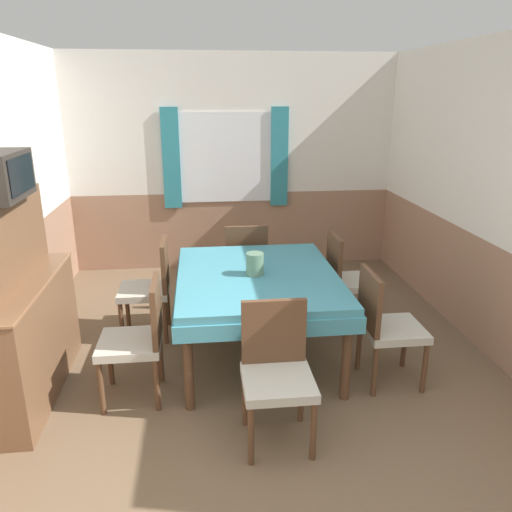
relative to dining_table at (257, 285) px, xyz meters
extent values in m
cube|color=white|center=(-0.02, 2.39, 1.13)|extent=(4.35, 0.05, 1.65)
cube|color=#9E755B|center=(-0.02, 2.39, -0.17)|extent=(4.35, 0.05, 0.95)
cube|color=white|center=(-0.11, 2.35, 0.74)|extent=(1.19, 0.01, 1.08)
cube|color=teal|center=(-0.77, 2.33, 0.74)|extent=(0.21, 0.03, 1.20)
cube|color=teal|center=(0.54, 2.33, 0.74)|extent=(0.21, 0.03, 1.20)
cube|color=#9E755B|center=(-2.02, 0.18, -0.17)|extent=(0.05, 4.76, 0.95)
cube|color=white|center=(1.98, 0.18, 1.13)|extent=(0.05, 4.76, 1.65)
cube|color=#9E755B|center=(1.98, 0.18, -0.17)|extent=(0.05, 4.76, 0.95)
cube|color=teal|center=(0.00, 0.00, 0.07)|extent=(1.28, 1.56, 0.06)
cube|color=teal|center=(0.00, 0.00, -0.02)|extent=(1.31, 1.59, 0.12)
cylinder|color=brown|center=(-0.56, -0.70, -0.30)|extent=(0.07, 0.07, 0.68)
cylinder|color=brown|center=(0.56, -0.70, -0.30)|extent=(0.07, 0.07, 0.68)
cylinder|color=brown|center=(-0.56, 0.70, -0.30)|extent=(0.07, 0.07, 0.68)
cylinder|color=brown|center=(0.56, 0.70, -0.30)|extent=(0.07, 0.07, 0.68)
cylinder|color=brown|center=(-0.19, 1.30, -0.44)|extent=(0.04, 0.04, 0.41)
cylinder|color=brown|center=(0.19, 1.30, -0.44)|extent=(0.04, 0.04, 0.41)
cylinder|color=brown|center=(-0.19, 0.92, -0.44)|extent=(0.04, 0.04, 0.41)
cylinder|color=brown|center=(0.19, 0.92, -0.44)|extent=(0.04, 0.04, 0.41)
cube|color=#B7B2A3|center=(0.00, 1.11, -0.21)|extent=(0.44, 0.44, 0.06)
cube|color=brown|center=(0.00, 0.91, 0.04)|extent=(0.42, 0.04, 0.44)
cylinder|color=brown|center=(0.19, -1.30, -0.44)|extent=(0.04, 0.04, 0.41)
cylinder|color=brown|center=(-0.19, -1.30, -0.44)|extent=(0.04, 0.04, 0.41)
cylinder|color=brown|center=(0.19, -0.92, -0.44)|extent=(0.04, 0.04, 0.41)
cylinder|color=brown|center=(-0.19, -0.92, -0.44)|extent=(0.04, 0.04, 0.41)
cube|color=#B7B2A3|center=(0.00, -1.11, -0.21)|extent=(0.44, 0.44, 0.06)
cube|color=brown|center=(0.00, -0.91, 0.04)|extent=(0.42, 0.04, 0.44)
cylinder|color=brown|center=(-1.17, 0.31, -0.44)|extent=(0.04, 0.04, 0.41)
cylinder|color=brown|center=(-1.17, 0.69, -0.44)|extent=(0.04, 0.04, 0.41)
cylinder|color=brown|center=(-0.79, 0.31, -0.44)|extent=(0.04, 0.04, 0.41)
cylinder|color=brown|center=(-0.79, 0.69, -0.44)|extent=(0.04, 0.04, 0.41)
cube|color=#B7B2A3|center=(-0.98, 0.50, -0.21)|extent=(0.44, 0.44, 0.06)
cube|color=brown|center=(-0.78, 0.50, 0.04)|extent=(0.04, 0.42, 0.44)
cylinder|color=brown|center=(-1.17, -0.69, -0.44)|extent=(0.04, 0.04, 0.41)
cylinder|color=brown|center=(-1.17, -0.31, -0.44)|extent=(0.04, 0.04, 0.41)
cylinder|color=brown|center=(-0.79, -0.69, -0.44)|extent=(0.04, 0.04, 0.41)
cylinder|color=brown|center=(-0.79, -0.31, -0.44)|extent=(0.04, 0.04, 0.41)
cube|color=#B7B2A3|center=(-0.98, -0.50, -0.21)|extent=(0.44, 0.44, 0.06)
cube|color=brown|center=(-0.78, -0.50, 0.04)|extent=(0.04, 0.42, 0.44)
cylinder|color=brown|center=(1.17, 0.69, -0.44)|extent=(0.04, 0.04, 0.41)
cylinder|color=brown|center=(1.17, 0.31, -0.44)|extent=(0.04, 0.04, 0.41)
cylinder|color=brown|center=(0.79, 0.69, -0.44)|extent=(0.04, 0.04, 0.41)
cylinder|color=brown|center=(0.79, 0.31, -0.44)|extent=(0.04, 0.04, 0.41)
cube|color=#B7B2A3|center=(0.98, 0.50, -0.21)|extent=(0.44, 0.44, 0.06)
cube|color=brown|center=(0.78, 0.50, 0.04)|extent=(0.04, 0.42, 0.44)
cylinder|color=brown|center=(1.17, -0.31, -0.44)|extent=(0.04, 0.04, 0.41)
cylinder|color=brown|center=(1.17, -0.69, -0.44)|extent=(0.04, 0.04, 0.41)
cylinder|color=brown|center=(0.79, -0.31, -0.44)|extent=(0.04, 0.04, 0.41)
cylinder|color=brown|center=(0.79, -0.69, -0.44)|extent=(0.04, 0.04, 0.41)
cube|color=#B7B2A3|center=(0.98, -0.50, -0.21)|extent=(0.44, 0.44, 0.06)
cube|color=brown|center=(0.78, -0.50, 0.04)|extent=(0.04, 0.42, 0.44)
cube|color=brown|center=(-1.76, -0.35, -0.21)|extent=(0.44, 1.38, 0.87)
cube|color=#8C5F3F|center=(-1.76, -0.35, 0.22)|extent=(0.46, 1.40, 0.02)
cube|color=black|center=(-1.60, -0.34, 0.99)|extent=(0.01, 0.45, 0.24)
cylinder|color=slate|center=(-0.03, -0.02, 0.19)|extent=(0.14, 0.14, 0.18)
camera|label=1|loc=(-0.44, -3.77, 1.50)|focal=35.00mm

